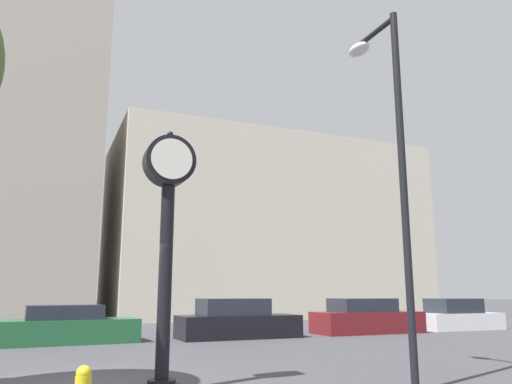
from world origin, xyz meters
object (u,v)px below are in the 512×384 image
(street_clock, at_px, (167,223))
(street_lamp_right, at_px, (389,137))
(car_green, at_px, (69,327))
(car_white, at_px, (457,317))
(car_black, at_px, (237,321))
(car_maroon, at_px, (366,318))

(street_clock, xyz_separation_m, street_lamp_right, (4.03, -1.23, 1.75))
(street_clock, distance_m, car_green, 9.75)
(car_white, height_order, street_lamp_right, street_lamp_right)
(car_green, bearing_deg, car_black, -6.23)
(car_green, xyz_separation_m, car_white, (16.64, -0.14, 0.04))
(car_black, distance_m, street_lamp_right, 11.11)
(street_clock, relative_size, street_lamp_right, 0.65)
(car_green, distance_m, car_black, 5.87)
(car_maroon, bearing_deg, street_lamp_right, -122.09)
(street_clock, height_order, car_white, street_clock)
(car_maroon, relative_size, street_lamp_right, 0.65)
(street_clock, bearing_deg, car_white, 30.76)
(car_black, xyz_separation_m, car_white, (10.78, 0.17, -0.03))
(street_clock, relative_size, car_maroon, 1.00)
(street_clock, height_order, car_green, street_clock)
(street_lamp_right, bearing_deg, street_clock, 162.98)
(car_maroon, bearing_deg, car_white, 1.71)
(car_black, relative_size, car_maroon, 0.98)
(car_maroon, xyz_separation_m, car_white, (5.02, 0.14, -0.02))
(car_green, bearing_deg, street_clock, -86.62)
(car_black, distance_m, car_white, 10.78)
(street_clock, distance_m, car_maroon, 14.11)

